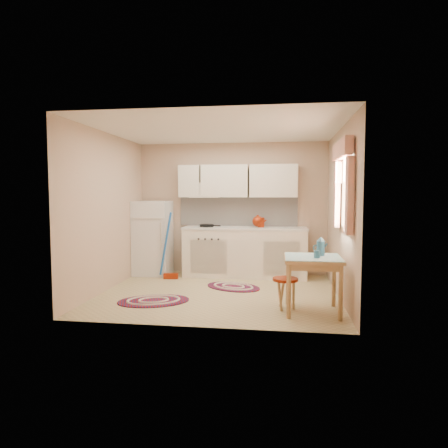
% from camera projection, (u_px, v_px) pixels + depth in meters
% --- Properties ---
extents(room_shell, '(3.64, 3.60, 2.52)m').
position_uv_depth(room_shell, '(231.00, 190.00, 6.28)').
color(room_shell, tan).
rests_on(room_shell, ground).
extents(fridge, '(0.65, 0.60, 1.40)m').
position_uv_depth(fridge, '(153.00, 238.00, 7.57)').
color(fridge, silver).
rests_on(fridge, ground).
extents(broom, '(0.29, 0.15, 1.20)m').
position_uv_depth(broom, '(171.00, 246.00, 7.17)').
color(broom, blue).
rests_on(broom, ground).
extents(base_cabinets, '(2.25, 0.60, 0.88)m').
position_uv_depth(base_cabinets, '(245.00, 253.00, 7.39)').
color(base_cabinets, silver).
rests_on(base_cabinets, ground).
extents(countertop, '(2.27, 0.62, 0.04)m').
position_uv_depth(countertop, '(245.00, 228.00, 7.36)').
color(countertop, silver).
rests_on(countertop, base_cabinets).
extents(frying_pan, '(0.31, 0.31, 0.05)m').
position_uv_depth(frying_pan, '(207.00, 226.00, 7.40)').
color(frying_pan, black).
rests_on(frying_pan, countertop).
extents(red_kettle, '(0.25, 0.23, 0.22)m').
position_uv_depth(red_kettle, '(258.00, 221.00, 7.32)').
color(red_kettle, maroon).
rests_on(red_kettle, countertop).
extents(red_canister, '(0.16, 0.16, 0.16)m').
position_uv_depth(red_canister, '(261.00, 223.00, 7.31)').
color(red_canister, maroon).
rests_on(red_canister, countertop).
extents(table, '(0.72, 0.72, 0.72)m').
position_uv_depth(table, '(313.00, 285.00, 5.16)').
color(table, tan).
rests_on(table, ground).
extents(stool, '(0.44, 0.44, 0.42)m').
position_uv_depth(stool, '(285.00, 294.00, 5.31)').
color(stool, maroon).
rests_on(stool, ground).
extents(coffee_pot, '(0.13, 0.11, 0.26)m').
position_uv_depth(coffee_pot, '(321.00, 246.00, 5.23)').
color(coffee_pot, '#2A6082').
rests_on(coffee_pot, table).
extents(mug, '(0.08, 0.08, 0.10)m').
position_uv_depth(mug, '(317.00, 255.00, 5.02)').
color(mug, '#2A6082').
rests_on(mug, table).
extents(rug_center, '(1.11, 0.95, 0.02)m').
position_uv_depth(rug_center, '(233.00, 287.00, 6.56)').
color(rug_center, maroon).
rests_on(rug_center, ground).
extents(rug_left, '(1.19, 0.99, 0.02)m').
position_uv_depth(rug_left, '(154.00, 301.00, 5.70)').
color(rug_left, maroon).
rests_on(rug_left, ground).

